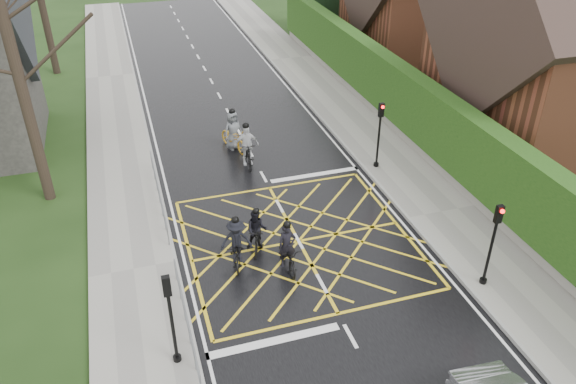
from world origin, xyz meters
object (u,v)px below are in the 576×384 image
cyclist_lead (233,135)px  cyclist_front (247,149)px  cyclist_back (257,234)px  cyclist_mid (237,246)px  cyclist_rear (288,252)px

cyclist_lead → cyclist_front: bearing=-101.5°
cyclist_back → cyclist_lead: cyclist_lead is taller
cyclist_lead → cyclist_mid: bearing=-121.5°
cyclist_rear → cyclist_front: 7.63m
cyclist_back → cyclist_mid: 1.03m
cyclist_back → cyclist_front: cyclist_front is taller
cyclist_rear → cyclist_mid: cyclist_mid is taller
cyclist_rear → cyclist_mid: size_ratio=0.95×
cyclist_lead → cyclist_back: bearing=-116.2°
cyclist_mid → cyclist_back: bearing=43.6°
cyclist_mid → cyclist_front: size_ratio=0.96×
cyclist_front → cyclist_rear: bearing=-88.5°
cyclist_back → cyclist_lead: size_ratio=0.78×
cyclist_mid → cyclist_front: 7.16m
cyclist_back → cyclist_front: size_ratio=0.84×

